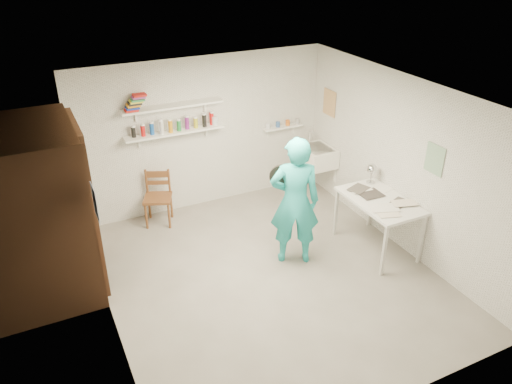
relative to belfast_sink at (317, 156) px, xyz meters
name	(u,v)px	position (x,y,z in m)	size (l,w,h in m)	color
floor	(269,276)	(-1.75, -1.70, -0.71)	(4.00, 4.50, 0.02)	slate
ceiling	(272,96)	(-1.75, -1.70, 1.71)	(4.00, 4.50, 0.02)	silver
wall_back	(204,133)	(-1.75, 0.56, 0.50)	(4.00, 0.02, 2.40)	silver
wall_front	(395,310)	(-1.75, -3.96, 0.50)	(4.00, 0.02, 2.40)	silver
wall_left	(99,235)	(-3.76, -1.70, 0.50)	(0.02, 4.50, 2.40)	silver
wall_right	(403,164)	(0.26, -1.70, 0.50)	(0.02, 4.50, 2.40)	silver
doorway_recess	(87,206)	(-3.74, -0.65, 0.30)	(0.02, 0.90, 2.00)	black
corridor_box	(24,216)	(-4.45, -0.65, 0.35)	(1.40, 1.50, 2.10)	brown
door_lintel	(74,125)	(-3.72, -0.65, 1.35)	(0.06, 1.05, 0.10)	brown
door_jamb_near	(96,225)	(-3.72, -1.15, 0.30)	(0.06, 0.10, 2.00)	brown
door_jamb_far	(82,189)	(-3.72, -0.15, 0.30)	(0.06, 0.10, 2.00)	brown
shelf_lower	(175,132)	(-2.25, 0.43, 0.65)	(1.50, 0.22, 0.03)	white
shelf_upper	(173,106)	(-2.25, 0.43, 1.05)	(1.50, 0.22, 0.03)	white
ledge_shelf	(283,127)	(-0.40, 0.47, 0.42)	(0.70, 0.14, 0.03)	white
poster_left	(95,203)	(-3.74, -1.65, 0.85)	(0.01, 0.28, 0.36)	#334C7F
poster_right_a	(329,103)	(0.24, 0.10, 0.85)	(0.01, 0.34, 0.42)	#995933
poster_right_b	(435,159)	(0.24, -2.25, 0.80)	(0.01, 0.30, 0.38)	#3F724C
belfast_sink	(317,156)	(0.00, 0.00, 0.00)	(0.48, 0.60, 0.30)	white
man	(295,202)	(-1.29, -1.49, 0.19)	(0.65, 0.43, 1.78)	#23B0B1
wall_clock	(282,176)	(-1.38, -1.29, 0.49)	(0.32, 0.32, 0.04)	beige
wooden_chair	(158,198)	(-2.65, 0.23, -0.27)	(0.40, 0.38, 0.86)	brown
work_table	(377,224)	(-0.11, -1.77, -0.31)	(0.70, 1.17, 0.78)	silver
desk_lamp	(372,169)	(0.08, -1.30, 0.30)	(0.15, 0.15, 0.15)	silver
spray_cans	(174,126)	(-2.25, 0.43, 0.75)	(1.32, 0.06, 0.17)	black
book_stack	(135,103)	(-2.78, 0.43, 1.18)	(0.32, 0.14, 0.22)	red
ledge_pots	(283,124)	(-0.40, 0.47, 0.48)	(0.48, 0.07, 0.09)	silver
papers	(380,198)	(-0.11, -1.77, 0.10)	(0.30, 0.22, 0.03)	silver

